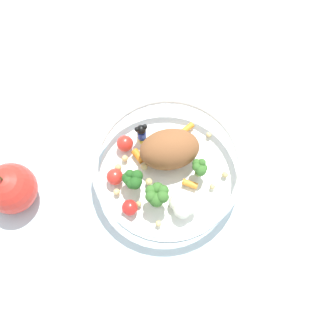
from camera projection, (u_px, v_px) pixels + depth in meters
ground_plane at (169, 170)px, 0.71m from camera, size 2.40×2.40×0.00m
food_container at (167, 167)px, 0.68m from camera, size 0.24×0.24×0.07m
loose_apple at (11, 188)px, 0.65m from camera, size 0.08×0.08×0.09m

